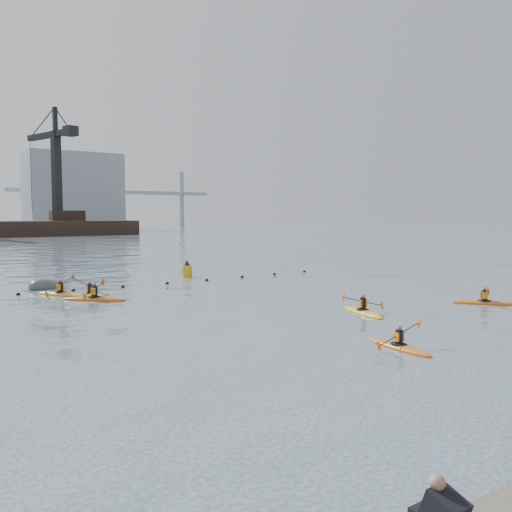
# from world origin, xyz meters

# --- Properties ---
(ground) EXTENTS (400.00, 400.00, 0.00)m
(ground) POSITION_xyz_m (0.00, 0.00, 0.00)
(ground) COLOR #374350
(ground) RESTS_ON ground
(float_line) EXTENTS (33.24, 0.73, 0.24)m
(float_line) POSITION_xyz_m (-0.50, 22.53, 0.03)
(float_line) COLOR black
(float_line) RESTS_ON ground
(kayaker_0) EXTENTS (1.95, 2.88, 1.03)m
(kayaker_0) POSITION_xyz_m (3.09, 2.25, 0.09)
(kayaker_0) COLOR #CE6113
(kayaker_0) RESTS_ON ground
(kayaker_1) EXTENTS (2.14, 3.27, 1.08)m
(kayaker_1) POSITION_xyz_m (6.82, 7.56, 0.10)
(kayaker_1) COLOR gold
(kayaker_1) RESTS_ON ground
(kayaker_2) EXTENTS (2.99, 2.86, 1.15)m
(kayaker_2) POSITION_xyz_m (-2.07, 18.28, 0.11)
(kayaker_2) COLOR #C95712
(kayaker_2) RESTS_ON ground
(kayaker_3) EXTENTS (2.13, 3.15, 1.35)m
(kayaker_3) POSITION_xyz_m (-1.85, 19.74, 0.10)
(kayaker_3) COLOR yellow
(kayaker_3) RESTS_ON ground
(kayaker_4) EXTENTS (2.54, 2.85, 1.06)m
(kayaker_4) POSITION_xyz_m (13.76, 5.88, 0.10)
(kayaker_4) COLOR #BF5D12
(kayaker_4) RESTS_ON ground
(kayaker_5) EXTENTS (2.33, 3.10, 1.22)m
(kayaker_5) POSITION_xyz_m (-3.06, 21.18, 0.10)
(kayaker_5) COLOR gold
(kayaker_5) RESTS_ON ground
(mooring_buoy) EXTENTS (2.87, 2.30, 1.63)m
(mooring_buoy) POSITION_xyz_m (-3.00, 24.66, 0.00)
(mooring_buoy) COLOR #3E4043
(mooring_buoy) RESTS_ON ground
(nav_buoy) EXTENTS (0.77, 0.77, 1.39)m
(nav_buoy) POSITION_xyz_m (6.94, 25.17, 0.42)
(nav_buoy) COLOR #C29913
(nav_buoy) RESTS_ON ground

